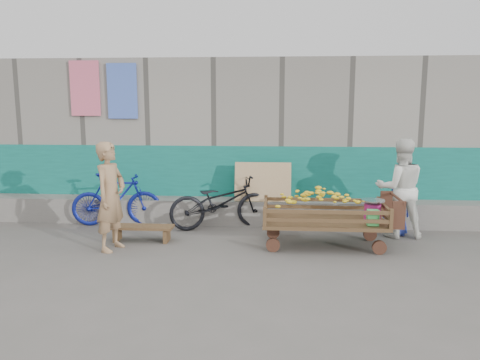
# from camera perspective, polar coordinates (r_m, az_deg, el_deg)

# --- Properties ---
(ground) EXTENTS (80.00, 80.00, 0.00)m
(ground) POSITION_cam_1_polar(r_m,az_deg,el_deg) (6.38, -0.56, -10.69)
(ground) COLOR #585650
(ground) RESTS_ON ground
(building_wall) EXTENTS (12.00, 3.50, 3.00)m
(building_wall) POSITION_cam_1_polar(r_m,az_deg,el_deg) (10.06, 1.40, 5.29)
(building_wall) COLOR gray
(building_wall) RESTS_ON ground
(banana_cart) EXTENTS (2.04, 0.93, 0.87)m
(banana_cart) POSITION_cam_1_polar(r_m,az_deg,el_deg) (7.26, 9.97, -3.49)
(banana_cart) COLOR #4F361F
(banana_cart) RESTS_ON ground
(bench) EXTENTS (1.01, 0.30, 0.25)m
(bench) POSITION_cam_1_polar(r_m,az_deg,el_deg) (7.67, -11.89, -5.96)
(bench) COLOR #4F361F
(bench) RESTS_ON ground
(vendor_man) EXTENTS (0.53, 0.67, 1.63)m
(vendor_man) POSITION_cam_1_polar(r_m,az_deg,el_deg) (7.20, -15.49, -1.95)
(vendor_man) COLOR #9D7853
(vendor_man) RESTS_ON ground
(woman) EXTENTS (0.80, 0.63, 1.63)m
(woman) POSITION_cam_1_polar(r_m,az_deg,el_deg) (8.05, 18.93, -0.96)
(woman) COLOR white
(woman) RESTS_ON ground
(child) EXTENTS (0.50, 0.38, 0.92)m
(child) POSITION_cam_1_polar(r_m,az_deg,el_deg) (8.20, 18.67, -3.28)
(child) COLOR #2C3BA2
(child) RESTS_ON ground
(bicycle_dark) EXTENTS (1.92, 1.16, 0.95)m
(bicycle_dark) POSITION_cam_1_polar(r_m,az_deg,el_deg) (8.19, -2.34, -2.69)
(bicycle_dark) COLOR black
(bicycle_dark) RESTS_ON ground
(bicycle_blue) EXTENTS (1.64, 0.68, 0.96)m
(bicycle_blue) POSITION_cam_1_polar(r_m,az_deg,el_deg) (8.67, -14.82, -2.28)
(bicycle_blue) COLOR navy
(bicycle_blue) RESTS_ON ground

